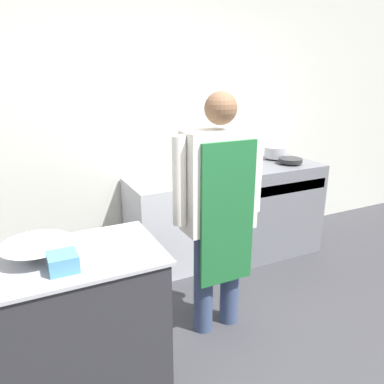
# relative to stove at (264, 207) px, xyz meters

# --- Properties ---
(wall_back) EXTENTS (8.00, 0.05, 2.70)m
(wall_back) POSITION_rel_stove_xyz_m (-1.13, 0.43, 0.88)
(wall_back) COLOR silver
(wall_back) RESTS_ON ground_plane
(prep_counter) EXTENTS (1.12, 0.60, 0.92)m
(prep_counter) POSITION_rel_stove_xyz_m (-2.21, -1.16, -0.01)
(prep_counter) COLOR #2D2D33
(prep_counter) RESTS_ON ground_plane
(stove) EXTENTS (1.03, 0.70, 0.95)m
(stove) POSITION_rel_stove_xyz_m (0.00, 0.00, 0.00)
(stove) COLOR slate
(stove) RESTS_ON ground_plane
(fridge_unit) EXTENTS (0.61, 0.60, 0.87)m
(fridge_unit) POSITION_rel_stove_xyz_m (-1.11, 0.07, -0.04)
(fridge_unit) COLOR silver
(fridge_unit) RESTS_ON ground_plane
(person_cook) EXTENTS (0.67, 0.24, 1.71)m
(person_cook) POSITION_rel_stove_xyz_m (-1.09, -0.93, 0.51)
(person_cook) COLOR #38476B
(person_cook) RESTS_ON ground_plane
(mixing_bowl) EXTENTS (0.36, 0.36, 0.08)m
(mixing_bowl) POSITION_rel_stove_xyz_m (-2.26, -1.11, 0.49)
(mixing_bowl) COLOR #B2B5BC
(mixing_bowl) RESTS_ON prep_counter
(plastic_tub) EXTENTS (0.14, 0.14, 0.09)m
(plastic_tub) POSITION_rel_stove_xyz_m (-2.16, -1.30, 0.49)
(plastic_tub) COLOR teal
(plastic_tub) RESTS_ON prep_counter
(stock_pot) EXTENTS (0.27, 0.27, 0.23)m
(stock_pot) POSITION_rel_stove_xyz_m (-0.23, 0.12, 0.60)
(stock_pot) COLOR #B2B5BC
(stock_pot) RESTS_ON stove
(saute_pan) EXTENTS (0.24, 0.24, 0.04)m
(saute_pan) POSITION_rel_stove_xyz_m (0.21, -0.12, 0.50)
(saute_pan) COLOR #262628
(saute_pan) RESTS_ON stove
(sauce_pot) EXTENTS (0.23, 0.23, 0.11)m
(sauce_pot) POSITION_rel_stove_xyz_m (0.21, 0.12, 0.54)
(sauce_pot) COLOR #B2B5BC
(sauce_pot) RESTS_ON stove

